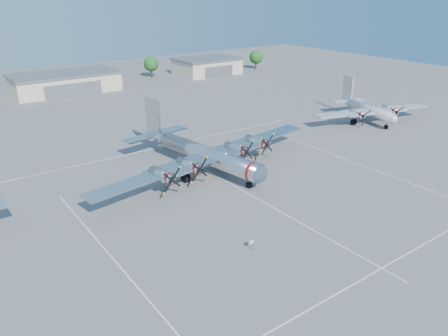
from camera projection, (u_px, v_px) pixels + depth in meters
ground at (249, 194)px, 61.94m from camera, size 260.00×260.00×0.00m
parking_lines at (257, 198)px, 60.63m from camera, size 60.00×50.08×0.01m
hangar_center at (65, 82)px, 122.25m from camera, size 28.60×14.60×5.40m
hangar_east at (207, 66)px, 148.33m from camera, size 20.60×14.60×5.40m
tree_east at (151, 64)px, 142.49m from camera, size 4.80×4.80×6.64m
tree_far_east at (256, 57)px, 157.15m from camera, size 4.80×4.80×6.64m
main_bomber_b29 at (202, 170)px, 70.30m from camera, size 47.14×35.92×9.50m
twin_engine_east at (367, 121)px, 95.95m from camera, size 31.65×26.25×8.69m
info_placard at (251, 243)px, 48.46m from camera, size 0.62×0.15×1.18m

